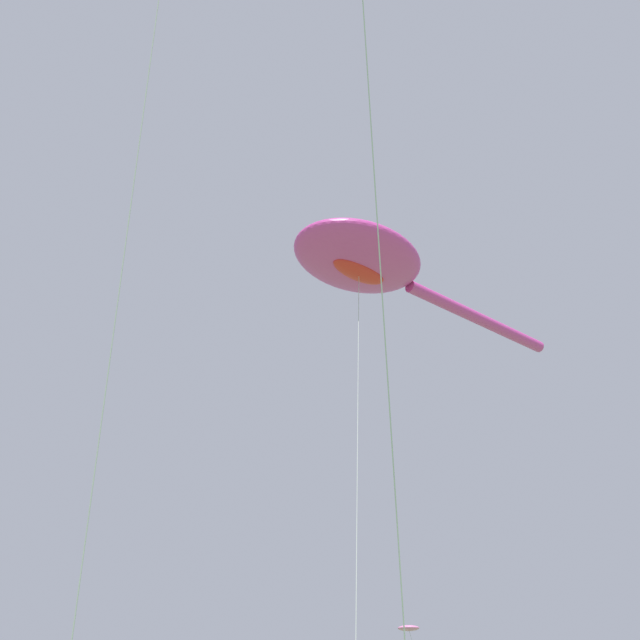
{
  "coord_description": "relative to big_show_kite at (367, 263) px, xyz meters",
  "views": [
    {
      "loc": [
        -10.7,
        -1.32,
        1.85
      ],
      "look_at": [
        -1.8,
        13.26,
        11.91
      ],
      "focal_mm": 39.92,
      "sensor_mm": 36.0,
      "label": 1
    }
  ],
  "objects": [
    {
      "name": "big_show_kite",
      "position": [
        0.0,
        0.0,
        0.0
      ],
      "size": [
        15.4,
        6.79,
        19.5
      ],
      "rotation": [
        0.0,
        0.0,
        -3.03
      ],
      "color": "#CC3899",
      "rests_on": "ground"
    },
    {
      "name": "small_kite_diamond_red",
      "position": [
        8.5,
        9.54,
        -12.38
      ],
      "size": [
        1.7,
        1.66,
        6.49
      ],
      "rotation": [
        0.0,
        0.0,
        2.5
      ],
      "color": "pink",
      "rests_on": "ground"
    }
  ]
}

